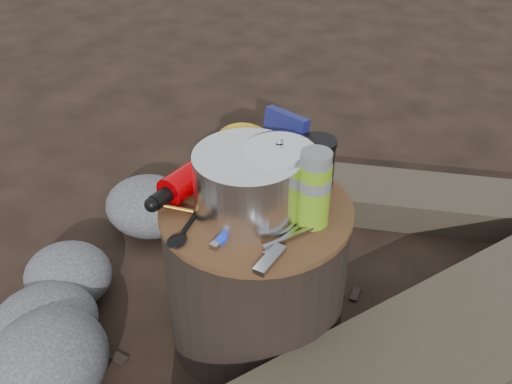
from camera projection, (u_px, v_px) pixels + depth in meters
The scene contains 15 objects.
ground at pixel (256, 329), 1.67m from camera, with size 60.00×60.00×0.00m, color black.
stump at pixel (256, 273), 1.54m from camera, with size 0.47×0.47×0.43m, color black.
rock_ring at pixel (156, 248), 1.79m from camera, with size 0.50×1.09×0.22m, color #515156, non-canonical shape.
log_small at pixel (491, 209), 2.05m from camera, with size 0.24×1.32×0.11m, color #3C3428.
foil_windscreen at pixel (248, 183), 1.37m from camera, with size 0.26×0.26×0.16m, color white.
camping_pot at pixel (279, 174), 1.38m from camera, with size 0.18×0.18×0.18m, color white.
fuel_bottle at pixel (200, 172), 1.48m from camera, with size 0.08×0.31×0.08m, color #C50004, non-canonical shape.
thermos at pixel (314, 189), 1.32m from camera, with size 0.07×0.07×0.19m, color #6EA41A.
travel_mug at pixel (317, 163), 1.46m from camera, with size 0.09×0.09×0.13m, color black.
stuff_sack at pixel (245, 147), 1.54m from camera, with size 0.17×0.14×0.12m, color yellow.
food_pouch at pixel (284, 142), 1.52m from camera, with size 0.13×0.03×0.16m, color navy.
lighter at pixel (224, 237), 1.32m from camera, with size 0.02×0.07×0.01m, color #1E3DF5.
multitool at pixel (270, 260), 1.25m from camera, with size 0.03×0.10×0.01m, color #A0A0A4.
pot_grabber at pixel (283, 238), 1.31m from camera, with size 0.04×0.13×0.01m, color #A0A0A4, non-canonical shape.
spork at pixel (191, 221), 1.37m from camera, with size 0.04×0.17×0.01m, color black, non-canonical shape.
Camera 1 is at (0.59, -0.98, 1.28)m, focal length 40.96 mm.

